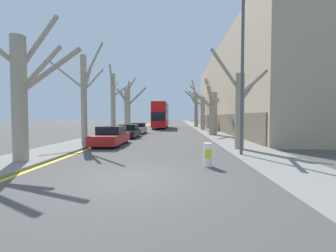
{
  "coord_description": "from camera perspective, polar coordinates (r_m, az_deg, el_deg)",
  "views": [
    {
      "loc": [
        1.48,
        -7.29,
        2.09
      ],
      "look_at": [
        0.14,
        28.03,
        0.64
      ],
      "focal_mm": 24.0,
      "sensor_mm": 36.0,
      "label": 1
    }
  ],
  "objects": [
    {
      "name": "building_facade_right",
      "position": [
        37.17,
        19.48,
        8.21
      ],
      "size": [
        10.08,
        41.54,
        11.96
      ],
      "color": "tan",
      "rests_on": "ground"
    },
    {
      "name": "street_tree_right_2",
      "position": [
        35.28,
        8.59,
        3.83
      ],
      "size": [
        3.58,
        1.78,
        7.14
      ],
      "color": "gray",
      "rests_on": "ground"
    },
    {
      "name": "parked_car_0",
      "position": [
        17.07,
        -14.26,
        -2.52
      ],
      "size": [
        1.89,
        4.56,
        1.4
      ],
      "color": "maroon",
      "rests_on": "ground"
    },
    {
      "name": "lamp_post",
      "position": [
        12.62,
        17.97,
        15.15
      ],
      "size": [
        1.4,
        0.2,
        8.89
      ],
      "color": "#4C4F54",
      "rests_on": "ground"
    },
    {
      "name": "parked_car_2",
      "position": [
        28.47,
        -7.58,
        -0.61
      ],
      "size": [
        1.73,
        3.95,
        1.32
      ],
      "color": "#9EA3AD",
      "rests_on": "ground"
    },
    {
      "name": "street_tree_left_2",
      "position": [
        25.24,
        -13.67,
        5.9
      ],
      "size": [
        1.97,
        3.65,
        7.51
      ],
      "color": "gray",
      "rests_on": "ground"
    },
    {
      "name": "street_tree_left_3",
      "position": [
        32.73,
        -10.17,
        5.04
      ],
      "size": [
        4.27,
        4.71,
        8.16
      ],
      "color": "gray",
      "rests_on": "ground"
    },
    {
      "name": "ground_plane",
      "position": [
        7.73,
        -9.22,
        -13.38
      ],
      "size": [
        300.0,
        300.0,
        0.0
      ],
      "primitive_type": "plane",
      "color": "#4C4947"
    },
    {
      "name": "parked_car_1",
      "position": [
        22.94,
        -9.97,
        -1.34
      ],
      "size": [
        1.88,
        3.97,
        1.33
      ],
      "color": "black",
      "rests_on": "ground"
    },
    {
      "name": "street_tree_left_0",
      "position": [
        11.9,
        -32.92,
        7.36
      ],
      "size": [
        4.02,
        2.92,
        7.05
      ],
      "color": "gray",
      "rests_on": "ground"
    },
    {
      "name": "traffic_bollard",
      "position": [
        9.65,
        10.03,
        -7.19
      ],
      "size": [
        0.38,
        0.39,
        0.99
      ],
      "color": "white",
      "rests_on": "ground"
    },
    {
      "name": "sidewalk_right",
      "position": [
        57.5,
        6.61,
        0.31
      ],
      "size": [
        3.0,
        120.0,
        0.12
      ],
      "primitive_type": "cube",
      "color": "gray",
      "rests_on": "ground"
    },
    {
      "name": "double_decker_bus",
      "position": [
        41.25,
        -1.85,
        3.03
      ],
      "size": [
        2.44,
        11.68,
        4.57
      ],
      "color": "red",
      "rests_on": "ground"
    },
    {
      "name": "street_tree_left_1",
      "position": [
        18.28,
        -20.54,
        7.37
      ],
      "size": [
        4.38,
        3.94,
        7.48
      ],
      "color": "gray",
      "rests_on": "ground"
    },
    {
      "name": "street_tree_right_1",
      "position": [
        25.15,
        11.11,
        4.29
      ],
      "size": [
        3.4,
        5.1,
        6.52
      ],
      "color": "gray",
      "rests_on": "ground"
    },
    {
      "name": "street_tree_right_3",
      "position": [
        45.35,
        7.08,
        4.73
      ],
      "size": [
        3.26,
        4.43,
        9.24
      ],
      "color": "gray",
      "rests_on": "ground"
    },
    {
      "name": "kerb_line_stripe",
      "position": [
        57.61,
        -3.55,
        0.27
      ],
      "size": [
        0.24,
        120.0,
        0.01
      ],
      "primitive_type": "cube",
      "color": "yellow",
      "rests_on": "ground"
    },
    {
      "name": "street_tree_right_0",
      "position": [
        14.48,
        17.71,
        4.56
      ],
      "size": [
        3.14,
        2.01,
        6.17
      ],
      "color": "gray",
      "rests_on": "ground"
    },
    {
      "name": "sidewalk_left",
      "position": [
        57.8,
        -5.2,
        0.33
      ],
      "size": [
        3.0,
        120.0,
        0.12
      ],
      "primitive_type": "cube",
      "color": "gray",
      "rests_on": "ground"
    }
  ]
}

